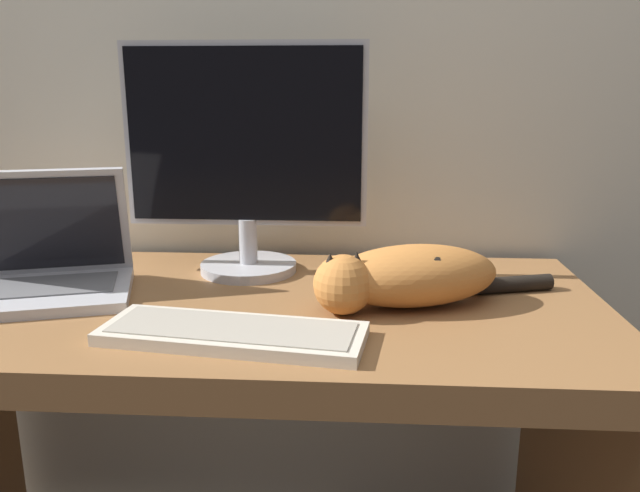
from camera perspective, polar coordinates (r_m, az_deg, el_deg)
wall_back at (r=1.54m, az=-5.70°, el=19.87°), size 6.40×0.06×2.60m
desk at (r=1.27m, az=-7.81°, el=-11.76°), size 1.42×0.67×0.75m
monitor at (r=1.34m, az=-6.88°, el=8.15°), size 0.51×0.21×0.49m
laptop at (r=1.32m, az=-23.83°, el=-2.08°), size 0.37×0.33×0.24m
external_keyboard at (r=1.02m, az=-7.99°, el=-7.91°), size 0.44×0.20×0.02m
cat at (r=1.16m, az=7.88°, el=-2.66°), size 0.47×0.24×0.11m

